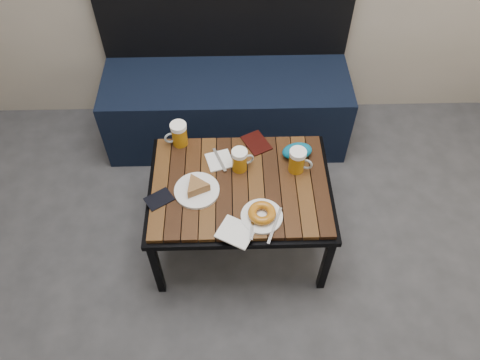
{
  "coord_description": "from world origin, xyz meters",
  "views": [
    {
      "loc": [
        -0.1,
        -0.33,
        2.14
      ],
      "look_at": [
        -0.07,
        0.97,
        0.5
      ],
      "focal_mm": 35.0,
      "sensor_mm": 36.0,
      "label": 1
    }
  ],
  "objects_px": {
    "passport_navy": "(159,199)",
    "passport_burgundy": "(256,143)",
    "cafe_table": "(240,190)",
    "beer_mug_centre": "(240,160)",
    "beer_mug_right": "(298,161)",
    "plate_bagel": "(262,215)",
    "beer_mug_left": "(179,134)",
    "plate_pie": "(197,188)",
    "bench": "(227,100)",
    "knit_pouch": "(297,151)"
  },
  "relations": [
    {
      "from": "beer_mug_left",
      "to": "passport_burgundy",
      "type": "relative_size",
      "value": 0.88
    },
    {
      "from": "bench",
      "to": "beer_mug_centre",
      "type": "distance_m",
      "value": 0.75
    },
    {
      "from": "beer_mug_right",
      "to": "knit_pouch",
      "type": "relative_size",
      "value": 0.86
    },
    {
      "from": "beer_mug_centre",
      "to": "knit_pouch",
      "type": "xyz_separation_m",
      "value": [
        0.27,
        0.07,
        -0.03
      ]
    },
    {
      "from": "passport_burgundy",
      "to": "bench",
      "type": "bearing_deg",
      "value": 77.83
    },
    {
      "from": "beer_mug_left",
      "to": "cafe_table",
      "type": "bearing_deg",
      "value": 120.33
    },
    {
      "from": "beer_mug_right",
      "to": "cafe_table",
      "type": "bearing_deg",
      "value": -144.98
    },
    {
      "from": "cafe_table",
      "to": "plate_bagel",
      "type": "xyz_separation_m",
      "value": [
        0.09,
        -0.18,
        0.06
      ]
    },
    {
      "from": "passport_burgundy",
      "to": "knit_pouch",
      "type": "bearing_deg",
      "value": -51.31
    },
    {
      "from": "beer_mug_right",
      "to": "passport_navy",
      "type": "distance_m",
      "value": 0.65
    },
    {
      "from": "beer_mug_right",
      "to": "plate_bagel",
      "type": "height_order",
      "value": "beer_mug_right"
    },
    {
      "from": "plate_pie",
      "to": "knit_pouch",
      "type": "distance_m",
      "value": 0.51
    },
    {
      "from": "bench",
      "to": "beer_mug_left",
      "type": "xyz_separation_m",
      "value": [
        -0.23,
        -0.53,
        0.26
      ]
    },
    {
      "from": "beer_mug_centre",
      "to": "plate_bagel",
      "type": "distance_m",
      "value": 0.29
    },
    {
      "from": "beer_mug_left",
      "to": "knit_pouch",
      "type": "height_order",
      "value": "beer_mug_left"
    },
    {
      "from": "beer_mug_centre",
      "to": "passport_navy",
      "type": "height_order",
      "value": "beer_mug_centre"
    },
    {
      "from": "passport_burgundy",
      "to": "plate_bagel",
      "type": "bearing_deg",
      "value": -116.85
    },
    {
      "from": "passport_navy",
      "to": "cafe_table",
      "type": "bearing_deg",
      "value": 69.15
    },
    {
      "from": "passport_navy",
      "to": "passport_burgundy",
      "type": "bearing_deg",
      "value": 93.05
    },
    {
      "from": "bench",
      "to": "plate_pie",
      "type": "height_order",
      "value": "bench"
    },
    {
      "from": "beer_mug_left",
      "to": "knit_pouch",
      "type": "xyz_separation_m",
      "value": [
        0.56,
        -0.09,
        -0.03
      ]
    },
    {
      "from": "cafe_table",
      "to": "beer_mug_centre",
      "type": "height_order",
      "value": "beer_mug_centre"
    },
    {
      "from": "bench",
      "to": "passport_burgundy",
      "type": "xyz_separation_m",
      "value": [
        0.15,
        -0.54,
        0.2
      ]
    },
    {
      "from": "passport_burgundy",
      "to": "knit_pouch",
      "type": "xyz_separation_m",
      "value": [
        0.19,
        -0.08,
        0.03
      ]
    },
    {
      "from": "passport_navy",
      "to": "passport_burgundy",
      "type": "relative_size",
      "value": 0.82
    },
    {
      "from": "beer_mug_left",
      "to": "beer_mug_centre",
      "type": "distance_m",
      "value": 0.33
    },
    {
      "from": "beer_mug_right",
      "to": "passport_burgundy",
      "type": "distance_m",
      "value": 0.25
    },
    {
      "from": "beer_mug_centre",
      "to": "passport_burgundy",
      "type": "relative_size",
      "value": 0.82
    },
    {
      "from": "cafe_table",
      "to": "beer_mug_left",
      "type": "height_order",
      "value": "beer_mug_left"
    },
    {
      "from": "bench",
      "to": "beer_mug_left",
      "type": "relative_size",
      "value": 11.15
    },
    {
      "from": "bench",
      "to": "beer_mug_centre",
      "type": "relative_size",
      "value": 11.95
    },
    {
      "from": "cafe_table",
      "to": "beer_mug_centre",
      "type": "bearing_deg",
      "value": 88.59
    },
    {
      "from": "knit_pouch",
      "to": "passport_navy",
      "type": "bearing_deg",
      "value": -158.96
    },
    {
      "from": "cafe_table",
      "to": "beer_mug_centre",
      "type": "xyz_separation_m",
      "value": [
        0.0,
        0.09,
        0.1
      ]
    },
    {
      "from": "plate_pie",
      "to": "passport_burgundy",
      "type": "xyz_separation_m",
      "value": [
        0.28,
        0.29,
        -0.02
      ]
    },
    {
      "from": "beer_mug_right",
      "to": "plate_bagel",
      "type": "xyz_separation_m",
      "value": [
        -0.18,
        -0.26,
        -0.04
      ]
    },
    {
      "from": "beer_mug_centre",
      "to": "plate_pie",
      "type": "relative_size",
      "value": 0.58
    },
    {
      "from": "passport_navy",
      "to": "passport_burgundy",
      "type": "distance_m",
      "value": 0.55
    },
    {
      "from": "plate_pie",
      "to": "beer_mug_centre",
      "type": "bearing_deg",
      "value": 33.7
    },
    {
      "from": "plate_pie",
      "to": "passport_navy",
      "type": "xyz_separation_m",
      "value": [
        -0.17,
        -0.04,
        -0.02
      ]
    },
    {
      "from": "plate_pie",
      "to": "passport_navy",
      "type": "height_order",
      "value": "plate_pie"
    },
    {
      "from": "beer_mug_left",
      "to": "plate_pie",
      "type": "xyz_separation_m",
      "value": [
        0.09,
        -0.3,
        -0.04
      ]
    },
    {
      "from": "beer_mug_centre",
      "to": "beer_mug_right",
      "type": "distance_m",
      "value": 0.26
    },
    {
      "from": "beer_mug_left",
      "to": "beer_mug_right",
      "type": "bearing_deg",
      "value": 144.4
    },
    {
      "from": "beer_mug_centre",
      "to": "bench",
      "type": "bearing_deg",
      "value": 76.98
    },
    {
      "from": "beer_mug_centre",
      "to": "knit_pouch",
      "type": "bearing_deg",
      "value": -3.38
    },
    {
      "from": "plate_bagel",
      "to": "passport_navy",
      "type": "xyz_separation_m",
      "value": [
        -0.45,
        0.11,
        -0.02
      ]
    },
    {
      "from": "beer_mug_left",
      "to": "plate_pie",
      "type": "height_order",
      "value": "beer_mug_left"
    },
    {
      "from": "beer_mug_left",
      "to": "beer_mug_centre",
      "type": "height_order",
      "value": "beer_mug_left"
    },
    {
      "from": "bench",
      "to": "knit_pouch",
      "type": "bearing_deg",
      "value": -61.89
    }
  ]
}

